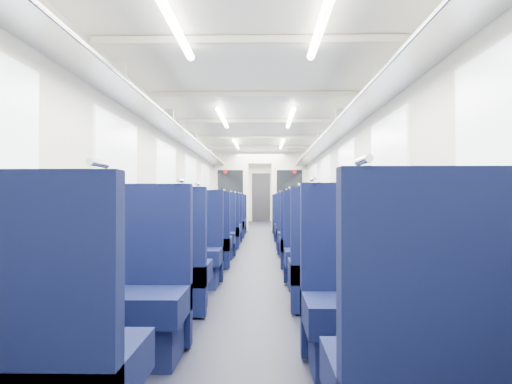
{
  "coord_description": "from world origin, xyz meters",
  "views": [
    {
      "loc": [
        0.12,
        -9.79,
        0.97
      ],
      "look_at": [
        -0.09,
        1.89,
        1.12
      ],
      "focal_mm": 31.57,
      "sensor_mm": 36.0,
      "label": 1
    }
  ],
  "objects": [
    {
      "name": "windows",
      "position": [
        0.0,
        -0.46,
        1.42
      ],
      "size": [
        2.78,
        15.6,
        0.75
      ],
      "color": "white",
      "rests_on": "wall_left"
    },
    {
      "name": "luggage_rack_right",
      "position": [
        1.21,
        0.0,
        1.97
      ],
      "size": [
        0.36,
        17.4,
        0.18
      ],
      "color": "#B2B5BA",
      "rests_on": "wall_right"
    },
    {
      "name": "dado_left",
      "position": [
        -1.39,
        0.0,
        0.35
      ],
      "size": [
        0.03,
        17.9,
        0.7
      ],
      "primitive_type": "cube",
      "color": "#101535",
      "rests_on": "floor"
    },
    {
      "name": "seat_13",
      "position": [
        0.83,
        -1.49,
        0.34
      ],
      "size": [
        0.98,
        0.54,
        1.09
      ],
      "color": "#0D1440",
      "rests_on": "floor"
    },
    {
      "name": "ceiling_fittings",
      "position": [
        0.0,
        -0.26,
        2.29
      ],
      "size": [
        2.7,
        16.06,
        0.11
      ],
      "color": "silver",
      "rests_on": "ceiling"
    },
    {
      "name": "end_door",
      "position": [
        0.0,
        8.94,
        1.0
      ],
      "size": [
        0.75,
        0.06,
        2.0
      ],
      "primitive_type": "cube",
      "color": "black",
      "rests_on": "floor"
    },
    {
      "name": "seat_3",
      "position": [
        0.83,
        -7.22,
        0.34
      ],
      "size": [
        0.98,
        0.54,
        1.09
      ],
      "color": "#0D1440",
      "rests_on": "floor"
    },
    {
      "name": "seat_4",
      "position": [
        -0.83,
        -6.05,
        0.34
      ],
      "size": [
        0.98,
        0.54,
        1.09
      ],
      "color": "#0D1440",
      "rests_on": "floor"
    },
    {
      "name": "wall_left",
      "position": [
        -1.4,
        0.0,
        1.18
      ],
      "size": [
        0.02,
        18.0,
        2.35
      ],
      "primitive_type": "cube",
      "color": "silver",
      "rests_on": "floor"
    },
    {
      "name": "seat_16",
      "position": [
        -0.83,
        0.99,
        0.34
      ],
      "size": [
        0.98,
        0.54,
        1.09
      ],
      "color": "#0D1440",
      "rests_on": "floor"
    },
    {
      "name": "seat_6",
      "position": [
        -0.83,
        -4.84,
        0.34
      ],
      "size": [
        0.98,
        0.54,
        1.09
      ],
      "color": "#0D1440",
      "rests_on": "floor"
    },
    {
      "name": "wall_right",
      "position": [
        1.4,
        0.0,
        1.18
      ],
      "size": [
        0.02,
        18.0,
        2.35
      ],
      "primitive_type": "cube",
      "color": "silver",
      "rests_on": "floor"
    },
    {
      "name": "seat_2",
      "position": [
        -0.83,
        -7.05,
        0.34
      ],
      "size": [
        0.98,
        0.54,
        1.09
      ],
      "color": "#0D1440",
      "rests_on": "floor"
    },
    {
      "name": "seat_19",
      "position": [
        0.83,
        2.13,
        0.34
      ],
      "size": [
        0.98,
        0.54,
        1.09
      ],
      "color": "#0D1440",
      "rests_on": "floor"
    },
    {
      "name": "seat_5",
      "position": [
        0.83,
        -5.94,
        0.34
      ],
      "size": [
        0.98,
        0.54,
        1.09
      ],
      "color": "#0D1440",
      "rests_on": "floor"
    },
    {
      "name": "bulkhead",
      "position": [
        -0.0,
        3.57,
        1.23
      ],
      "size": [
        2.8,
        0.1,
        2.35
      ],
      "color": "silver",
      "rests_on": "floor"
    },
    {
      "name": "seat_9",
      "position": [
        0.83,
        -3.66,
        0.34
      ],
      "size": [
        0.98,
        0.54,
        1.09
      ],
      "color": "#0D1440",
      "rests_on": "floor"
    },
    {
      "name": "seat_8",
      "position": [
        -0.83,
        -3.56,
        0.34
      ],
      "size": [
        0.98,
        0.54,
        1.09
      ],
      "color": "#0D1440",
      "rests_on": "floor"
    },
    {
      "name": "dado_right",
      "position": [
        1.39,
        0.0,
        0.35
      ],
      "size": [
        0.03,
        17.9,
        0.7
      ],
      "primitive_type": "cube",
      "color": "#101535",
      "rests_on": "floor"
    },
    {
      "name": "luggage_rack_left",
      "position": [
        -1.21,
        0.0,
        1.97
      ],
      "size": [
        0.36,
        17.4,
        0.18
      ],
      "color": "#B2B5BA",
      "rests_on": "wall_left"
    },
    {
      "name": "seat_15",
      "position": [
        0.83,
        -0.2,
        0.34
      ],
      "size": [
        0.98,
        0.54,
        1.09
      ],
      "color": "#0D1440",
      "rests_on": "floor"
    },
    {
      "name": "floor",
      "position": [
        0.0,
        0.0,
        0.0
      ],
      "size": [
        2.8,
        18.0,
        0.01
      ],
      "primitive_type": "cube",
      "color": "black",
      "rests_on": "ground"
    },
    {
      "name": "seat_17",
      "position": [
        0.83,
        0.84,
        0.34
      ],
      "size": [
        0.98,
        0.54,
        1.09
      ],
      "color": "#0D1440",
      "rests_on": "floor"
    },
    {
      "name": "seat_7",
      "position": [
        0.83,
        -4.88,
        0.34
      ],
      "size": [
        0.98,
        0.54,
        1.09
      ],
      "color": "#0D1440",
      "rests_on": "floor"
    },
    {
      "name": "seat_12",
      "position": [
        -0.83,
        -1.25,
        0.34
      ],
      "size": [
        0.98,
        0.54,
        1.09
      ],
      "color": "#0D1440",
      "rests_on": "floor"
    },
    {
      "name": "seat_11",
      "position": [
        0.83,
        -2.42,
        0.34
      ],
      "size": [
        0.98,
        0.54,
        1.09
      ],
      "color": "#0D1440",
      "rests_on": "floor"
    },
    {
      "name": "seat_14",
      "position": [
        -0.83,
        -0.31,
        0.34
      ],
      "size": [
        0.98,
        0.54,
        1.09
      ],
      "color": "#0D1440",
      "rests_on": "floor"
    },
    {
      "name": "ceiling",
      "position": [
        0.0,
        0.0,
        2.35
      ],
      "size": [
        2.8,
        18.0,
        0.01
      ],
      "primitive_type": "cube",
      "color": "white",
      "rests_on": "wall_left"
    },
    {
      "name": "seat_18",
      "position": [
        -0.83,
        1.98,
        0.34
      ],
      "size": [
        0.98,
        0.54,
        1.09
      ],
      "color": "#0D1440",
      "rests_on": "floor"
    },
    {
      "name": "seat_10",
      "position": [
        -0.83,
        -2.57,
        0.34
      ],
      "size": [
        0.98,
        0.54,
        1.09
      ],
      "color": "#0D1440",
      "rests_on": "floor"
    },
    {
      "name": "wall_far",
      "position": [
        0.0,
        9.0,
        1.18
      ],
      "size": [
        2.8,
        0.02,
        2.35
      ],
      "primitive_type": "cube",
      "color": "silver",
      "rests_on": "floor"
    }
  ]
}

